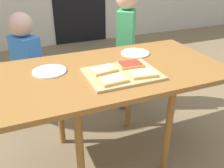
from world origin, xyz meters
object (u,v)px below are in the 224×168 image
at_px(plate_white_right, 135,53).
at_px(child_right, 126,41).
at_px(dining_table, 109,79).
at_px(plate_white_left, 49,71).
at_px(pizza_slice_near_left, 113,80).
at_px(pizza_slice_far_left, 103,70).
at_px(child_left, 27,61).
at_px(cutting_board, 122,74).
at_px(pizza_slice_far_right, 130,64).
at_px(pizza_slice_near_right, 143,74).

relative_size(plate_white_right, child_right, 0.18).
xyz_separation_m(dining_table, plate_white_left, (-0.35, 0.10, 0.07)).
height_order(pizza_slice_near_left, pizza_slice_far_left, same).
relative_size(plate_white_left, child_left, 0.21).
height_order(cutting_board, pizza_slice_far_right, pizza_slice_far_right).
xyz_separation_m(dining_table, pizza_slice_far_right, (0.13, -0.03, 0.09)).
xyz_separation_m(pizza_slice_far_left, pizza_slice_near_right, (0.20, -0.14, 0.00)).
bearing_deg(plate_white_right, pizza_slice_near_left, -131.45).
bearing_deg(child_right, pizza_slice_far_right, -113.26).
bearing_deg(pizza_slice_near_right, cutting_board, 142.86).
height_order(dining_table, cutting_board, cutting_board).
bearing_deg(plate_white_left, child_left, 99.11).
height_order(pizza_slice_near_left, child_left, child_left).
relative_size(dining_table, plate_white_left, 7.16).
xyz_separation_m(pizza_slice_far_right, plate_white_right, (0.15, 0.22, -0.02)).
height_order(pizza_slice_near_right, child_right, child_right).
bearing_deg(child_right, plate_white_right, -107.06).
height_order(cutting_board, child_right, child_right).
relative_size(pizza_slice_near_left, pizza_slice_far_right, 1.00).
bearing_deg(child_left, dining_table, -57.69).
xyz_separation_m(pizza_slice_far_right, pizza_slice_near_right, (0.01, -0.15, 0.00)).
xyz_separation_m(plate_white_left, child_right, (0.77, 0.53, -0.05)).
height_order(child_left, child_right, child_right).
relative_size(dining_table, cutting_board, 3.42).
relative_size(cutting_board, plate_white_right, 2.10).
distance_m(cutting_board, pizza_slice_far_left, 0.12).
bearing_deg(pizza_slice_near_right, child_left, 123.53).
bearing_deg(pizza_slice_far_right, pizza_slice_near_left, -139.17).
xyz_separation_m(dining_table, child_left, (-0.45, 0.71, -0.08)).
height_order(dining_table, pizza_slice_far_right, pizza_slice_far_right).
distance_m(pizza_slice_near_left, pizza_slice_far_left, 0.15).
relative_size(child_left, child_right, 0.86).
height_order(plate_white_right, child_left, child_left).
height_order(pizza_slice_near_left, plate_white_right, pizza_slice_near_left).
height_order(pizza_slice_near_left, plate_white_left, pizza_slice_near_left).
xyz_separation_m(plate_white_left, plate_white_right, (0.63, 0.09, 0.00)).
bearing_deg(pizza_slice_far_left, cutting_board, -33.84).
distance_m(cutting_board, pizza_slice_near_right, 0.12).
distance_m(pizza_slice_near_left, plate_white_left, 0.42).
distance_m(pizza_slice_near_left, child_left, 0.99).
xyz_separation_m(pizza_slice_near_right, plate_white_left, (-0.49, 0.29, -0.02)).
height_order(dining_table, pizza_slice_near_right, pizza_slice_near_right).
distance_m(pizza_slice_near_right, child_right, 0.87).
relative_size(dining_table, pizza_slice_far_right, 9.27).
relative_size(pizza_slice_near_left, child_left, 0.16).
relative_size(pizza_slice_far_right, pizza_slice_near_right, 0.97).
bearing_deg(child_left, plate_white_left, -80.89).
relative_size(pizza_slice_far_right, child_right, 0.14).
bearing_deg(pizza_slice_far_right, child_left, 128.37).
bearing_deg(pizza_slice_near_left, child_left, 113.78).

